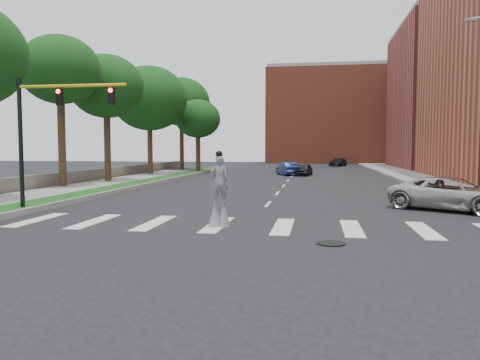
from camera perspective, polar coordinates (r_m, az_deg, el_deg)
ground_plane at (r=17.22m, az=0.74°, el=-6.14°), size 160.00×160.00×0.00m
grass_median at (r=39.45m, az=-11.58°, el=-0.31°), size 2.00×60.00×0.25m
median_curb at (r=39.09m, az=-10.14°, el=-0.31°), size 0.20×60.00×0.28m
sidewalk_left at (r=31.85m, az=-23.09°, el=-1.62°), size 4.00×60.00×0.18m
sidewalk_right at (r=43.04m, az=22.65°, el=-0.23°), size 5.00×90.00×0.18m
stone_wall at (r=43.47m, az=-17.44°, el=0.54°), size 0.50×56.00×1.10m
manhole at (r=15.08m, az=11.03°, el=-7.60°), size 0.90×0.90×0.04m
building_far at (r=73.73m, az=24.86°, el=9.05°), size 16.00×22.00×20.00m
building_backdrop at (r=95.02m, az=11.44°, el=7.52°), size 26.00×14.00×18.00m
traffic_signal at (r=23.30m, az=-22.75°, el=6.44°), size 5.30×0.23×6.20m
stilt_performer at (r=17.78m, az=-2.55°, el=-1.98°), size 0.82×0.64×2.91m
suv_crossing at (r=24.63m, az=24.50°, el=-1.55°), size 6.31×5.40×1.61m
car_near at (r=50.71m, az=7.77°, el=1.27°), size 2.10×4.03×1.31m
car_mid at (r=51.18m, az=5.80°, el=1.38°), size 2.95×4.55×1.42m
car_far at (r=77.06m, az=11.85°, el=2.15°), size 3.43×4.88×1.31m
tree_2 at (r=37.23m, az=-21.10°, el=12.35°), size 5.84×5.84×11.16m
tree_3 at (r=41.86m, az=-15.99°, el=10.87°), size 6.30×6.30×10.87m
tree_4 at (r=51.79m, az=-10.99°, el=9.72°), size 8.11×8.11×11.73m
tree_5 at (r=62.23m, az=-7.16°, el=9.40°), size 7.42×7.42×12.12m
tree_6 at (r=55.94m, az=-5.15°, el=7.40°), size 5.32×5.32×8.67m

